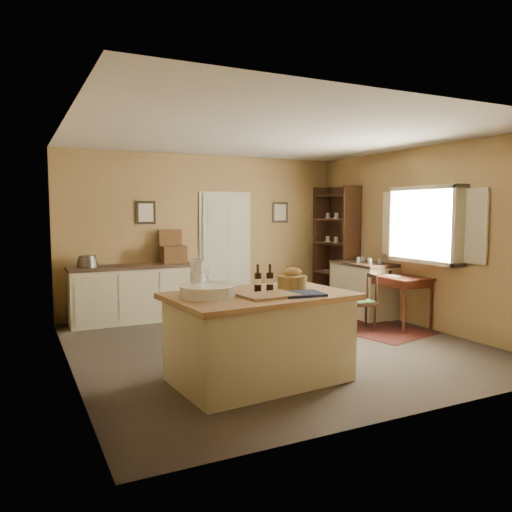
{
  "coord_description": "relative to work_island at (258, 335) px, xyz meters",
  "views": [
    {
      "loc": [
        -3.04,
        -5.63,
        1.75
      ],
      "look_at": [
        -0.12,
        0.31,
        1.15
      ],
      "focal_mm": 35.0,
      "sensor_mm": 36.0,
      "label": 1
    }
  ],
  "objects": [
    {
      "name": "wall_left",
      "position": [
        -1.71,
        1.12,
        0.87
      ],
      "size": [
        0.1,
        5.0,
        2.7
      ],
      "primitive_type": "cube",
      "color": "#987646",
      "rests_on": "ground"
    },
    {
      "name": "wall_right",
      "position": [
        3.29,
        1.12,
        0.87
      ],
      "size": [
        0.1,
        5.0,
        2.7
      ],
      "primitive_type": "cube",
      "color": "#987646",
      "rests_on": "ground"
    },
    {
      "name": "writing_desk",
      "position": [
        2.99,
        1.28,
        0.19
      ],
      "size": [
        0.6,
        0.98,
        0.82
      ],
      "color": "#3B150C",
      "rests_on": "ground"
    },
    {
      "name": "right_cabinet",
      "position": [
        2.99,
        2.08,
        -0.02
      ],
      "size": [
        0.62,
        1.12,
        0.99
      ],
      "color": "#BDB899",
      "rests_on": "ground"
    },
    {
      "name": "window",
      "position": [
        3.21,
        0.92,
        1.07
      ],
      "size": [
        0.25,
        1.99,
        1.12
      ],
      "color": "#BDB899",
      "rests_on": "ground"
    },
    {
      "name": "sideboard",
      "position": [
        -0.55,
        3.32,
        -0.0
      ],
      "size": [
        1.95,
        0.56,
        1.18
      ],
      "color": "#BDB899",
      "rests_on": "ground"
    },
    {
      "name": "rug",
      "position": [
        2.54,
        1.28,
        -0.48
      ],
      "size": [
        1.42,
        1.8,
        0.01
      ],
      "primitive_type": "cube",
      "rotation": [
        0.0,
        0.0,
        0.22
      ],
      "color": "#4E1D19",
      "rests_on": "ground"
    },
    {
      "name": "ceiling",
      "position": [
        0.79,
        1.12,
        2.22
      ],
      "size": [
        5.0,
        5.0,
        0.0
      ],
      "primitive_type": "plane",
      "color": "silver",
      "rests_on": "wall_back"
    },
    {
      "name": "wall_front",
      "position": [
        0.79,
        -1.38,
        0.87
      ],
      "size": [
        5.0,
        0.1,
        2.7
      ],
      "primitive_type": "cube",
      "color": "#987646",
      "rests_on": "ground"
    },
    {
      "name": "shelving_unit",
      "position": [
        3.15,
        3.03,
        0.61
      ],
      "size": [
        0.37,
        0.98,
        2.19
      ],
      "color": "black",
      "rests_on": "ground"
    },
    {
      "name": "work_island",
      "position": [
        0.0,
        0.0,
        0.0
      ],
      "size": [
        1.92,
        1.34,
        1.2
      ],
      "rotation": [
        0.0,
        0.0,
        0.09
      ],
      "color": "#BDB899",
      "rests_on": "ground"
    },
    {
      "name": "wall_back",
      "position": [
        0.79,
        3.62,
        0.87
      ],
      "size": [
        5.0,
        0.1,
        2.7
      ],
      "primitive_type": "cube",
      "color": "#987646",
      "rests_on": "ground"
    },
    {
      "name": "framed_prints",
      "position": [
        0.99,
        3.6,
        1.24
      ],
      "size": [
        2.82,
        0.02,
        0.38
      ],
      "color": "black",
      "rests_on": "ground"
    },
    {
      "name": "desk_chair",
      "position": [
        2.32,
        1.29,
        -0.08
      ],
      "size": [
        0.46,
        0.46,
        0.8
      ],
      "primitive_type": null,
      "rotation": [
        0.0,
        0.0,
        -0.26
      ],
      "color": "black",
      "rests_on": "ground"
    },
    {
      "name": "ground",
      "position": [
        0.79,
        1.12,
        -0.48
      ],
      "size": [
        5.0,
        5.0,
        0.0
      ],
      "primitive_type": "plane",
      "color": "#4D423B",
      "rests_on": "ground"
    },
    {
      "name": "door",
      "position": [
        1.14,
        3.59,
        0.57
      ],
      "size": [
        0.97,
        0.06,
        2.11
      ],
      "primitive_type": "cube",
      "color": "#BABEA2",
      "rests_on": "ground"
    }
  ]
}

